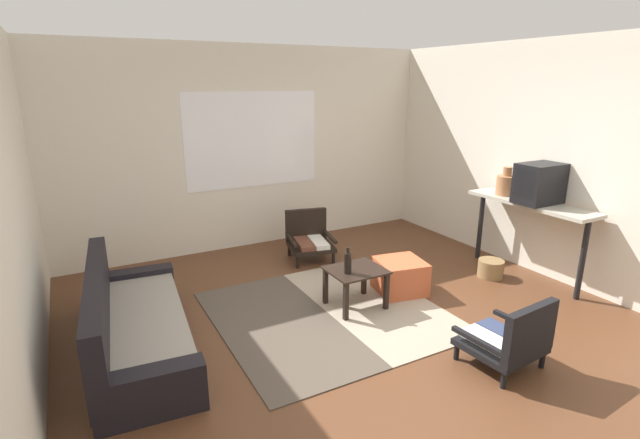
{
  "coord_description": "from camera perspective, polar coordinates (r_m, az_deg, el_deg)",
  "views": [
    {
      "loc": [
        -2.23,
        -3.0,
        2.22
      ],
      "look_at": [
        0.01,
        1.13,
        0.83
      ],
      "focal_mm": 26.27,
      "sensor_mm": 36.0,
      "label": 1
    }
  ],
  "objects": [
    {
      "name": "crt_television",
      "position": [
        5.74,
        25.15,
        4.0
      ],
      "size": [
        0.5,
        0.34,
        0.45
      ],
      "color": "black",
      "rests_on": "console_shelf"
    },
    {
      "name": "armchair_by_window",
      "position": [
        6.09,
        -1.34,
        -2.18
      ],
      "size": [
        0.65,
        0.65,
        0.62
      ],
      "color": "black",
      "rests_on": "ground"
    },
    {
      "name": "armchair_striped_foreground",
      "position": [
        4.11,
        22.17,
        -13.31
      ],
      "size": [
        0.61,
        0.58,
        0.61
      ],
      "color": "black",
      "rests_on": "ground"
    },
    {
      "name": "console_shelf",
      "position": [
        5.86,
        24.2,
        0.96
      ],
      "size": [
        0.42,
        1.5,
        0.92
      ],
      "color": "#B2AD9E",
      "rests_on": "ground"
    },
    {
      "name": "ottoman_orange",
      "position": [
        5.21,
        9.7,
        -6.85
      ],
      "size": [
        0.57,
        0.57,
        0.37
      ],
      "primitive_type": "cube",
      "rotation": [
        0.0,
        0.0,
        -0.19
      ],
      "color": "#BC5633",
      "rests_on": "ground"
    },
    {
      "name": "ground_plane",
      "position": [
        4.35,
        7.22,
        -14.41
      ],
      "size": [
        7.8,
        7.8,
        0.0
      ],
      "primitive_type": "plane",
      "color": "#56331E"
    },
    {
      "name": "coffee_table",
      "position": [
        4.77,
        4.37,
        -7.05
      ],
      "size": [
        0.56,
        0.48,
        0.41
      ],
      "color": "black",
      "rests_on": "ground"
    },
    {
      "name": "clay_vase",
      "position": [
        6.03,
        21.73,
        4.01
      ],
      "size": [
        0.23,
        0.23,
        0.34
      ],
      "color": "#A87047",
      "rests_on": "console_shelf"
    },
    {
      "name": "couch",
      "position": [
        4.38,
        -21.86,
        -12.04
      ],
      "size": [
        0.93,
        2.13,
        0.74
      ],
      "color": "black",
      "rests_on": "ground"
    },
    {
      "name": "glass_bottle",
      "position": [
        4.6,
        3.4,
        -5.23
      ],
      "size": [
        0.08,
        0.08,
        0.27
      ],
      "color": "black",
      "rests_on": "coffee_table"
    },
    {
      "name": "far_wall_with_window",
      "position": [
        6.52,
        -8.3,
        8.58
      ],
      "size": [
        5.6,
        0.13,
        2.7
      ],
      "color": "silver",
      "rests_on": "ground"
    },
    {
      "name": "area_rug",
      "position": [
        4.76,
        0.94,
        -11.32
      ],
      "size": [
        2.14,
        2.14,
        0.01
      ],
      "color": "#4C4238",
      "rests_on": "ground"
    },
    {
      "name": "side_wall_right",
      "position": [
        5.97,
        27.32,
        6.2
      ],
      "size": [
        0.12,
        6.6,
        2.7
      ],
      "primitive_type": "cube",
      "color": "silver",
      "rests_on": "ground"
    },
    {
      "name": "wicker_basket",
      "position": [
        5.91,
        20.08,
        -5.62
      ],
      "size": [
        0.3,
        0.3,
        0.21
      ],
      "primitive_type": "cylinder",
      "color": "olive",
      "rests_on": "ground"
    }
  ]
}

